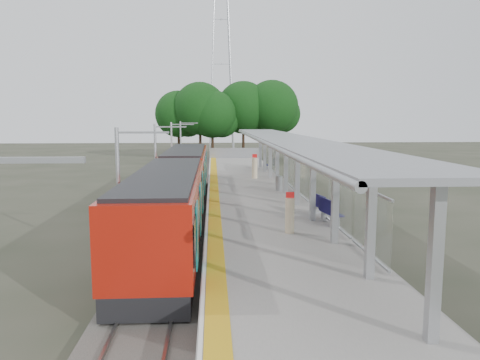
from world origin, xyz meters
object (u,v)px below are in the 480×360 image
Objects in this scene: train at (179,185)px; bench_mid at (320,205)px; bench_near at (329,211)px; bench_far at (265,164)px; info_pillar_far at (255,168)px; litter_bin at (279,183)px; info_pillar_near at (290,215)px.

train is 17.07× the size of bench_mid.
bench_far is at bearing 80.89° from bench_near.
info_pillar_far is 2.00× the size of litter_bin.
info_pillar_far reaches higher than bench_near.
train is at bearing 141.56° from bench_mid.
bench_near is 1.81× the size of litter_bin.
info_pillar_near reaches higher than bench_near.
bench_mid is (0.01, 1.75, -0.05)m from bench_near.
bench_far is 6.89m from info_pillar_far.
bench_far is (-0.36, 21.28, -0.05)m from bench_mid.
info_pillar_far is at bearing -98.62° from bench_far.
bench_mid is at bearing -26.92° from train.
bench_far is at bearing 91.36° from info_pillar_far.
bench_near is at bearing -37.03° from train.
info_pillar_near is at bearing -76.06° from info_pillar_far.
bench_mid is 0.94× the size of info_pillar_near.
info_pillar_near is 0.89× the size of info_pillar_far.
litter_bin is at bearing 84.51° from bench_mid.
bench_far is at bearing 69.11° from train.
info_pillar_near is at bearing -95.95° from litter_bin.
info_pillar_far reaches higher than bench_far.
bench_mid is 1.12× the size of bench_far.
litter_bin is at bearing -66.28° from info_pillar_far.
bench_near is at bearing 51.03° from info_pillar_near.
bench_near is 9.96m from litter_bin.
train reaches higher than litter_bin.
bench_near is at bearing -85.07° from litter_bin.
bench_mid reaches higher than bench_far.
info_pillar_near is (5.05, -6.91, -0.31)m from train.
train is 8.57m from info_pillar_near.
litter_bin is (-0.86, 8.17, -0.08)m from bench_mid.
bench_near is 1.22× the size of bench_far.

